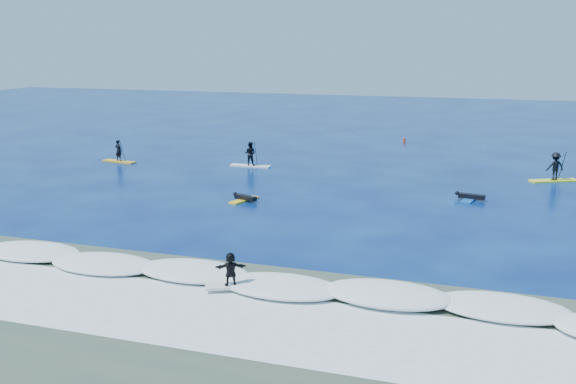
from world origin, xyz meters
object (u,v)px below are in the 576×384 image
(marker_buoy, at_px, (404,140))
(wave_surfer, at_px, (231,272))
(sup_paddler_left, at_px, (119,154))
(prone_paddler_far, at_px, (470,197))
(sup_paddler_center, at_px, (250,156))
(sup_paddler_right, at_px, (555,168))
(prone_paddler_near, at_px, (244,198))

(marker_buoy, bearing_deg, wave_surfer, -91.71)
(sup_paddler_left, distance_m, prone_paddler_far, 27.29)
(prone_paddler_far, distance_m, wave_surfer, 19.56)
(wave_surfer, height_order, marker_buoy, wave_surfer)
(prone_paddler_far, relative_size, wave_surfer, 1.17)
(sup_paddler_center, bearing_deg, prone_paddler_far, -20.57)
(sup_paddler_right, relative_size, marker_buoy, 5.57)
(sup_paddler_right, distance_m, wave_surfer, 28.31)
(wave_surfer, bearing_deg, sup_paddler_right, 36.82)
(sup_paddler_right, distance_m, prone_paddler_far, 8.92)
(sup_paddler_left, height_order, wave_surfer, sup_paddler_left)
(prone_paddler_far, bearing_deg, sup_paddler_right, -25.86)
(prone_paddler_near, relative_size, prone_paddler_far, 0.96)
(prone_paddler_near, bearing_deg, prone_paddler_far, -50.93)
(prone_paddler_near, bearing_deg, sup_paddler_center, 39.35)
(sup_paddler_left, xyz_separation_m, prone_paddler_far, (26.94, -4.32, -0.48))
(prone_paddler_far, bearing_deg, sup_paddler_left, 90.94)
(sup_paddler_center, relative_size, sup_paddler_right, 0.95)
(sup_paddler_center, bearing_deg, wave_surfer, -71.72)
(sup_paddler_right, xyz_separation_m, prone_paddler_far, (-5.22, -7.20, -0.74))
(prone_paddler_far, xyz_separation_m, marker_buoy, (-6.87, 21.16, 0.10))
(prone_paddler_near, distance_m, marker_buoy, 26.27)
(wave_surfer, bearing_deg, prone_paddler_far, 40.46)
(sup_paddler_right, bearing_deg, prone_paddler_far, -152.50)
(prone_paddler_near, height_order, prone_paddler_far, prone_paddler_far)
(sup_paddler_right, bearing_deg, prone_paddler_near, -173.78)
(prone_paddler_far, height_order, wave_surfer, wave_surfer)
(sup_paddler_left, height_order, marker_buoy, sup_paddler_left)
(sup_paddler_left, bearing_deg, prone_paddler_far, -0.09)
(sup_paddler_center, xyz_separation_m, marker_buoy, (9.52, 15.41, -0.56))
(sup_paddler_left, bearing_deg, sup_paddler_right, 14.15)
(sup_paddler_center, bearing_deg, sup_paddler_right, 2.62)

